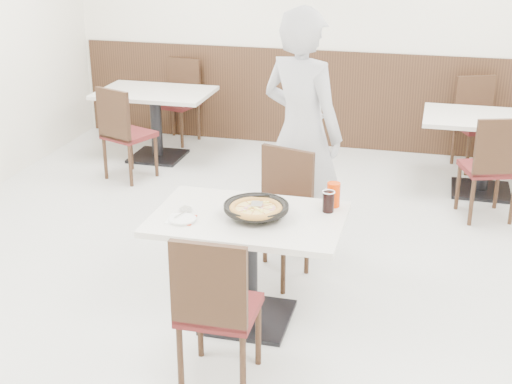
% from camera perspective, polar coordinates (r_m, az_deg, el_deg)
% --- Properties ---
extents(floor, '(7.00, 7.00, 0.00)m').
position_cam_1_polar(floor, '(5.17, -0.12, -7.81)').
color(floor, '#AFB0AB').
rests_on(floor, ground).
extents(wall_back, '(6.00, 0.04, 2.80)m').
position_cam_1_polar(wall_back, '(8.02, 6.30, 13.29)').
color(wall_back, silver).
rests_on(wall_back, floor).
extents(wainscot_back, '(5.90, 0.03, 1.10)m').
position_cam_1_polar(wainscot_back, '(8.17, 6.04, 7.36)').
color(wainscot_back, black).
rests_on(wainscot_back, floor).
extents(main_table, '(1.26, 0.89, 0.75)m').
position_cam_1_polar(main_table, '(4.64, -0.62, -6.18)').
color(main_table, beige).
rests_on(main_table, floor).
extents(chair_near, '(0.43, 0.43, 0.95)m').
position_cam_1_polar(chair_near, '(4.04, -2.93, -9.10)').
color(chair_near, black).
rests_on(chair_near, floor).
extents(chair_far, '(0.52, 0.52, 0.95)m').
position_cam_1_polar(chair_far, '(5.13, 1.46, -2.11)').
color(chair_far, black).
rests_on(chair_far, floor).
extents(trivet, '(0.12, 0.12, 0.04)m').
position_cam_1_polar(trivet, '(4.41, 0.37, -2.04)').
color(trivet, black).
rests_on(trivet, main_table).
extents(pizza_pan, '(0.34, 0.34, 0.01)m').
position_cam_1_polar(pizza_pan, '(4.44, 0.01, -1.53)').
color(pizza_pan, black).
rests_on(pizza_pan, trivet).
extents(pizza, '(0.30, 0.30, 0.02)m').
position_cam_1_polar(pizza, '(4.40, -0.02, -1.54)').
color(pizza, '#C18B3F').
rests_on(pizza, pizza_pan).
extents(pizza_server, '(0.08, 0.10, 0.00)m').
position_cam_1_polar(pizza_server, '(4.42, 0.06, -0.95)').
color(pizza_server, white).
rests_on(pizza_server, pizza).
extents(napkin, '(0.17, 0.17, 0.00)m').
position_cam_1_polar(napkin, '(4.45, -6.04, -2.18)').
color(napkin, white).
rests_on(napkin, main_table).
extents(side_plate, '(0.18, 0.18, 0.01)m').
position_cam_1_polar(side_plate, '(4.43, -5.90, -2.19)').
color(side_plate, white).
rests_on(side_plate, napkin).
extents(fork, '(0.07, 0.17, 0.00)m').
position_cam_1_polar(fork, '(4.50, -5.84, -1.68)').
color(fork, white).
rests_on(fork, side_plate).
extents(cola_glass, '(0.08, 0.08, 0.13)m').
position_cam_1_polar(cola_glass, '(4.54, 5.81, -0.81)').
color(cola_glass, black).
rests_on(cola_glass, main_table).
extents(red_cup, '(0.09, 0.09, 0.16)m').
position_cam_1_polar(red_cup, '(4.63, 6.22, -0.21)').
color(red_cup, '#D53100').
rests_on(red_cup, main_table).
extents(diner_person, '(0.83, 0.71, 1.91)m').
position_cam_1_polar(diner_person, '(5.47, 3.67, 4.74)').
color(diner_person, '#BABAC0').
rests_on(diner_person, floor).
extents(bg_table_left, '(1.22, 0.84, 0.75)m').
position_cam_1_polar(bg_table_left, '(7.84, -7.98, 5.35)').
color(bg_table_left, beige).
rests_on(bg_table_left, floor).
extents(bg_chair_left_near, '(0.55, 0.55, 0.95)m').
position_cam_1_polar(bg_chair_left_near, '(7.25, -10.12, 4.70)').
color(bg_chair_left_near, black).
rests_on(bg_chair_left_near, floor).
extents(bg_chair_left_far, '(0.51, 0.51, 0.95)m').
position_cam_1_polar(bg_chair_left_far, '(8.37, -6.38, 7.16)').
color(bg_chair_left_far, black).
rests_on(bg_chair_left_far, floor).
extents(bg_table_right, '(1.28, 0.93, 0.75)m').
position_cam_1_polar(bg_table_right, '(7.13, 17.84, 2.84)').
color(bg_table_right, beige).
rests_on(bg_table_right, floor).
extents(bg_chair_right_near, '(0.53, 0.53, 0.95)m').
position_cam_1_polar(bg_chair_right_near, '(6.51, 18.08, 1.99)').
color(bg_chair_right_near, black).
rests_on(bg_chair_right_near, floor).
extents(bg_chair_right_far, '(0.55, 0.55, 0.95)m').
position_cam_1_polar(bg_chair_right_far, '(7.75, 17.45, 5.13)').
color(bg_chair_right_far, black).
rests_on(bg_chair_right_far, floor).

